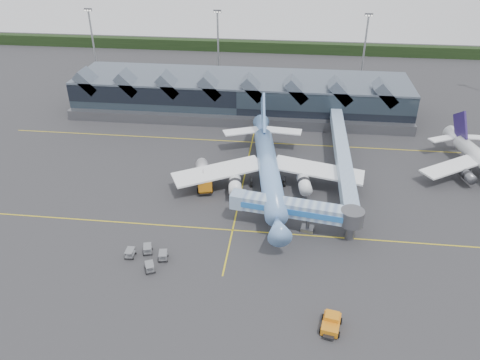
# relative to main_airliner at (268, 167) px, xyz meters

# --- Properties ---
(ground) EXTENTS (260.00, 260.00, 0.00)m
(ground) POSITION_rel_main_airliner_xyz_m (-5.15, -8.02, -4.25)
(ground) COLOR #2C2C2F
(ground) RESTS_ON ground
(taxi_stripes) EXTENTS (120.00, 60.00, 0.01)m
(taxi_stripes) POSITION_rel_main_airliner_xyz_m (-5.15, 1.98, -4.25)
(taxi_stripes) COLOR gold
(taxi_stripes) RESTS_ON ground
(tree_line_far) EXTENTS (260.00, 4.00, 4.00)m
(tree_line_far) POSITION_rel_main_airliner_xyz_m (-5.15, 101.98, -2.25)
(tree_line_far) COLOR black
(tree_line_far) RESTS_ON ground
(terminal) EXTENTS (90.00, 22.25, 12.52)m
(terminal) POSITION_rel_main_airliner_xyz_m (-10.21, 39.33, 0.63)
(terminal) COLOR black
(terminal) RESTS_ON ground
(light_masts) EXTENTS (132.40, 42.56, 22.45)m
(light_masts) POSITION_rel_main_airliner_xyz_m (15.85, 54.78, 8.24)
(light_masts) COLOR gray
(light_masts) RESTS_ON ground
(main_airliner) EXTENTS (38.79, 45.01, 14.47)m
(main_airliner) POSITION_rel_main_airliner_xyz_m (0.00, 0.00, 0.00)
(main_airliner) COLOR #70A2E4
(main_airliner) RESTS_ON ground
(jet_bridge) EXTENTS (23.08, 6.91, 5.73)m
(jet_bridge) POSITION_rel_main_airliner_xyz_m (7.00, -14.51, -0.17)
(jet_bridge) COLOR #6C87B4
(jet_bridge) RESTS_ON ground
(fuel_truck) EXTENTS (5.15, 10.86, 3.63)m
(fuel_truck) POSITION_rel_main_airliner_xyz_m (-13.18, -0.65, -2.22)
(fuel_truck) COLOR black
(fuel_truck) RESTS_ON ground
(pushback_tug) EXTENTS (3.29, 4.56, 1.88)m
(pushback_tug) POSITION_rel_main_airliner_xyz_m (10.93, -36.39, -3.41)
(pushback_tug) COLOR orange
(pushback_tug) RESTS_ON ground
(baggage_carts) EXTENTS (6.92, 6.60, 1.39)m
(baggage_carts) POSITION_rel_main_airliner_xyz_m (-17.68, -25.55, -3.47)
(baggage_carts) COLOR gray
(baggage_carts) RESTS_ON ground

